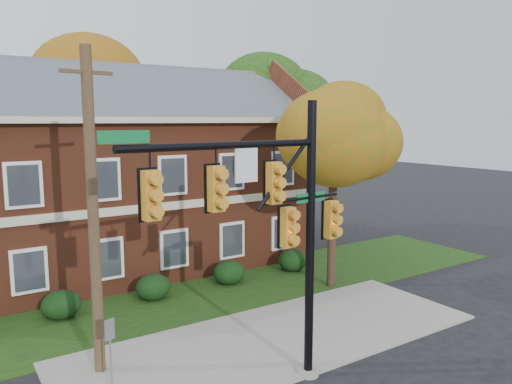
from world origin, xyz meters
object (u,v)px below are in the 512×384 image
tree_right_rear (289,104)px  apartment_building (108,166)px  tree_far_rear (88,92)px  traffic_signal (272,216)px  hedge_right (229,272)px  hedge_far_right (293,260)px  sign_post (110,343)px  tree_near_right (340,131)px  hedge_left (61,305)px  hedge_center (153,287)px  utility_pole (93,214)px

tree_right_rear → apartment_building: bearing=-175.7°
tree_far_rear → traffic_signal: size_ratio=1.51×
hedge_right → traffic_signal: 9.83m
apartment_building → hedge_right: bearing=-56.3°
hedge_far_right → sign_post: (-10.50, -5.86, 0.83)m
apartment_building → tree_right_rear: 11.77m
hedge_far_right → tree_near_right: bearing=-85.5°
hedge_right → tree_far_rear: size_ratio=0.12×
hedge_left → hedge_center: 3.50m
apartment_building → tree_far_rear: bearing=80.3°
hedge_center → utility_pole: size_ratio=0.15×
tree_near_right → utility_pole: 11.05m
hedge_left → tree_far_rear: (4.84, 13.09, 8.32)m
apartment_building → hedge_left: size_ratio=13.43×
sign_post → tree_near_right: bearing=-1.0°
hedge_center → tree_right_rear: tree_right_rear is taller
tree_near_right → tree_right_rear: (4.09, 8.95, 1.45)m
tree_right_rear → sign_post: 20.21m
hedge_far_right → sign_post: sign_post is taller
hedge_left → sign_post: size_ratio=0.70×
utility_pole → hedge_far_right: bearing=16.7°
hedge_center → apartment_building: bearing=90.0°
sign_post → hedge_right: bearing=23.2°
hedge_left → hedge_far_right: bearing=0.0°
hedge_left → tree_far_rear: tree_far_rear is taller
hedge_far_right → traffic_signal: 11.54m
hedge_center → tree_near_right: tree_near_right is taller
hedge_right → hedge_far_right: (3.50, 0.00, 0.00)m
hedge_left → tree_right_rear: size_ratio=0.13×
hedge_far_right → hedge_right: bearing=180.0°
hedge_right → traffic_signal: traffic_signal is taller
tree_far_rear → utility_pole: bearing=-105.1°
utility_pole → tree_far_rear: bearing=67.4°
tree_near_right → hedge_far_right: bearing=94.5°
apartment_building → hedge_center: apartment_building is taller
tree_near_right → tree_far_rear: (-5.88, 15.93, 2.17)m
hedge_right → utility_pole: size_ratio=0.15×
hedge_right → utility_pole: bearing=-146.0°
utility_pole → hedge_center: bearing=46.1°
traffic_signal → hedge_far_right: bearing=44.0°
hedge_right → tree_right_rear: tree_right_rear is taller
apartment_building → hedge_right: size_ratio=13.43×
hedge_center → utility_pole: bearing=-126.4°
utility_pole → hedge_left: bearing=82.9°
apartment_building → utility_pole: size_ratio=2.08×
hedge_left → sign_post: (0.00, -5.86, 0.83)m
hedge_center → traffic_signal: size_ratio=0.18×
utility_pole → tree_right_rear: bearing=28.7°
tree_right_rear → utility_pole: (-14.78, -10.81, -3.53)m
apartment_building → hedge_left: apartment_building is taller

